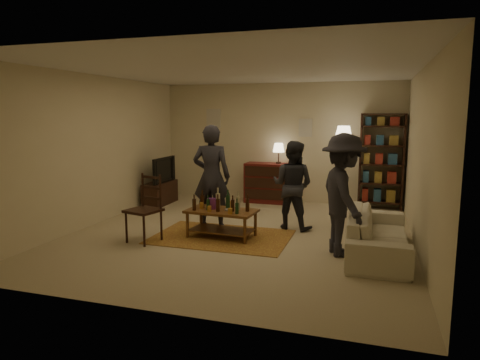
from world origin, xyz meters
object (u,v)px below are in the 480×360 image
at_px(coffee_table, 221,213).
at_px(person_left, 212,177).
at_px(dining_chair, 146,205).
at_px(tv_stand, 160,187).
at_px(bookshelf, 381,161).
at_px(sofa, 378,233).
at_px(person_right, 292,185).
at_px(dresser, 268,182).
at_px(floor_lamp, 343,139).
at_px(person_by_sofa, 343,195).

xyz_separation_m(coffee_table, person_left, (-0.37, 0.55, 0.51)).
bearing_deg(dining_chair, tv_stand, 128.63).
bearing_deg(person_left, tv_stand, -46.85).
bearing_deg(bookshelf, sofa, -90.82).
bearing_deg(person_right, coffee_table, 53.34).
xyz_separation_m(dresser, sofa, (2.39, -3.11, -0.17)).
distance_m(tv_stand, person_right, 3.43).
bearing_deg(person_left, dresser, -107.14).
bearing_deg(coffee_table, bookshelf, 50.68).
height_order(coffee_table, dining_chair, dining_chair).
relative_size(tv_stand, bookshelf, 0.52).
height_order(coffee_table, person_right, person_right).
bearing_deg(floor_lamp, sofa, -75.46).
relative_size(bookshelf, person_left, 1.10).
bearing_deg(person_right, floor_lamp, -100.26).
bearing_deg(person_right, bookshelf, -112.70).
distance_m(coffee_table, dining_chair, 1.20).
bearing_deg(tv_stand, sofa, -25.34).
relative_size(dining_chair, person_by_sofa, 0.62).
height_order(tv_stand, dresser, dresser).
bearing_deg(person_by_sofa, coffee_table, 57.75).
relative_size(person_left, person_right, 1.18).
xyz_separation_m(dining_chair, dresser, (1.11, 3.52, -0.10)).
distance_m(dresser, sofa, 3.93).
bearing_deg(dining_chair, coffee_table, 42.10).
xyz_separation_m(coffee_table, dresser, (0.05, 2.97, 0.07)).
bearing_deg(coffee_table, sofa, -3.24).
relative_size(tv_stand, person_by_sofa, 0.61).
height_order(coffee_table, floor_lamp, floor_lamp).
bearing_deg(dresser, floor_lamp, -11.02).
distance_m(dining_chair, floor_lamp, 4.33).
bearing_deg(dresser, person_right, -65.53).
bearing_deg(dining_chair, dresser, 87.42).
height_order(tv_stand, bookshelf, bookshelf).
bearing_deg(person_by_sofa, dining_chair, 71.34).
height_order(sofa, person_by_sofa, person_by_sofa).
xyz_separation_m(coffee_table, person_by_sofa, (1.95, -0.32, 0.46)).
distance_m(tv_stand, person_left, 2.43).
xyz_separation_m(coffee_table, floor_lamp, (1.72, 2.65, 1.09)).
distance_m(sofa, person_right, 1.83).
xyz_separation_m(coffee_table, sofa, (2.45, -0.14, -0.10)).
bearing_deg(dining_chair, bookshelf, 60.23).
xyz_separation_m(dresser, bookshelf, (2.44, 0.07, 0.56)).
bearing_deg(floor_lamp, tv_stand, -171.47).
bearing_deg(coffee_table, person_left, 124.44).
bearing_deg(bookshelf, dining_chair, -134.71).
height_order(dining_chair, dresser, dresser).
height_order(dresser, person_by_sofa, person_by_sofa).
bearing_deg(coffee_table, dining_chair, -152.84).
xyz_separation_m(person_left, person_by_sofa, (2.32, -0.87, -0.04)).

